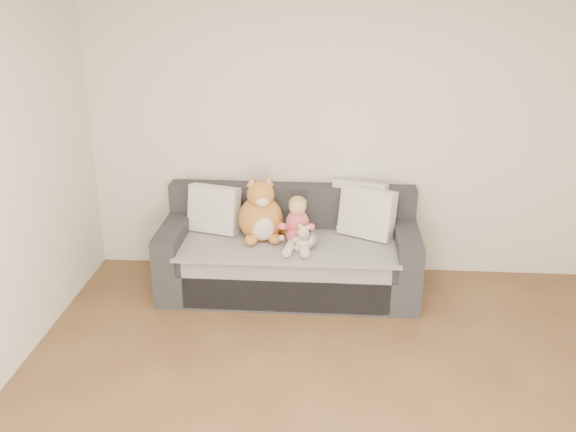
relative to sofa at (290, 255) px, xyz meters
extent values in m
plane|color=white|center=(0.41, 0.44, 0.99)|extent=(4.50, 0.00, 4.50)
cube|color=#242428|center=(0.00, -0.04, -0.16)|extent=(2.20, 0.90, 0.30)
cube|color=#242428|center=(0.00, -0.07, 0.07)|extent=(1.90, 0.80, 0.15)
cube|color=#242428|center=(0.00, 0.31, 0.34)|extent=(2.20, 0.20, 0.40)
cube|color=#242428|center=(-1.00, -0.04, 0.14)|extent=(0.20, 0.90, 0.30)
cube|color=#242428|center=(1.00, -0.04, 0.14)|extent=(0.20, 0.90, 0.30)
cube|color=#98989B|center=(0.00, -0.09, 0.15)|extent=(1.85, 0.88, 0.02)
cube|color=#98989B|center=(0.00, -0.48, -0.08)|extent=(1.70, 0.02, 0.41)
cube|color=silver|center=(-0.67, 0.11, 0.37)|extent=(0.49, 0.32, 0.43)
cube|color=silver|center=(0.60, 0.26, 0.38)|extent=(0.52, 0.35, 0.45)
cube|color=silver|center=(0.66, 0.10, 0.38)|extent=(0.52, 0.40, 0.45)
ellipsoid|color=#DF4F70|center=(0.07, -0.12, 0.24)|extent=(0.20, 0.16, 0.16)
ellipsoid|color=#DF4F70|center=(0.07, -0.11, 0.36)|extent=(0.19, 0.16, 0.21)
ellipsoid|color=#DBAA8C|center=(0.07, -0.12, 0.50)|extent=(0.14, 0.14, 0.14)
ellipsoid|color=tan|center=(0.07, -0.10, 0.52)|extent=(0.15, 0.15, 0.12)
cylinder|color=#DF4F70|center=(-0.02, -0.17, 0.34)|extent=(0.11, 0.20, 0.13)
cylinder|color=#DF4F70|center=(0.17, -0.17, 0.34)|extent=(0.11, 0.20, 0.13)
ellipsoid|color=#DBAA8C|center=(-0.05, -0.25, 0.27)|extent=(0.05, 0.05, 0.05)
ellipsoid|color=#DBAA8C|center=(0.20, -0.25, 0.27)|extent=(0.05, 0.05, 0.05)
cylinder|color=#E5B2C6|center=(0.02, -0.29, 0.20)|extent=(0.11, 0.26, 0.09)
cylinder|color=#E5B2C6|center=(0.13, -0.29, 0.20)|extent=(0.11, 0.26, 0.09)
ellipsoid|color=#DBAA8C|center=(0.01, -0.41, 0.19)|extent=(0.06, 0.08, 0.04)
ellipsoid|color=#DBAA8C|center=(0.15, -0.41, 0.19)|extent=(0.06, 0.08, 0.04)
ellipsoid|color=#AC6126|center=(-0.25, -0.01, 0.34)|extent=(0.38, 0.33, 0.40)
ellipsoid|color=beige|center=(-0.22, -0.14, 0.31)|extent=(0.20, 0.09, 0.22)
ellipsoid|color=#AC6126|center=(-0.24, -0.04, 0.57)|extent=(0.23, 0.23, 0.23)
ellipsoid|color=beige|center=(-0.22, -0.14, 0.54)|extent=(0.11, 0.07, 0.08)
cone|color=#AC6126|center=(-0.32, -0.02, 0.68)|extent=(0.11, 0.11, 0.08)
cone|color=pink|center=(-0.32, -0.03, 0.67)|extent=(0.07, 0.07, 0.05)
cone|color=#AC6126|center=(-0.18, 0.02, 0.68)|extent=(0.11, 0.11, 0.08)
cone|color=pink|center=(-0.18, 0.00, 0.67)|extent=(0.07, 0.07, 0.05)
ellipsoid|color=#AC6126|center=(-0.31, -0.18, 0.21)|extent=(0.11, 0.13, 0.09)
ellipsoid|color=#AC6126|center=(-0.12, -0.13, 0.21)|extent=(0.11, 0.13, 0.09)
cylinder|color=#AC6126|center=(-0.08, 0.08, 0.20)|extent=(0.23, 0.24, 0.09)
ellipsoid|color=beige|center=(0.14, -0.24, 0.23)|extent=(0.14, 0.12, 0.14)
ellipsoid|color=beige|center=(0.13, -0.25, 0.33)|extent=(0.10, 0.10, 0.10)
ellipsoid|color=beige|center=(0.10, -0.23, 0.37)|extent=(0.04, 0.04, 0.04)
ellipsoid|color=beige|center=(0.17, -0.25, 0.37)|extent=(0.04, 0.04, 0.04)
ellipsoid|color=beige|center=(0.12, -0.29, 0.32)|extent=(0.04, 0.04, 0.04)
ellipsoid|color=beige|center=(0.07, -0.24, 0.25)|extent=(0.05, 0.05, 0.05)
ellipsoid|color=beige|center=(0.19, -0.28, 0.25)|extent=(0.05, 0.05, 0.05)
ellipsoid|color=beige|center=(0.08, -0.27, 0.19)|extent=(0.06, 0.06, 0.06)
ellipsoid|color=beige|center=(0.16, -0.30, 0.19)|extent=(0.06, 0.06, 0.06)
ellipsoid|color=white|center=(0.17, -0.17, 0.23)|extent=(0.16, 0.20, 0.14)
ellipsoid|color=white|center=(0.14, -0.26, 0.29)|extent=(0.09, 0.09, 0.09)
ellipsoid|color=black|center=(0.12, -0.23, 0.34)|extent=(0.03, 0.03, 0.03)
ellipsoid|color=black|center=(0.17, -0.26, 0.34)|extent=(0.03, 0.03, 0.03)
cylinder|color=#6B338D|center=(0.16, -0.19, 0.21)|extent=(0.09, 0.09, 0.09)
cone|color=green|center=(0.16, -0.19, 0.28)|extent=(0.09, 0.09, 0.04)
cylinder|color=green|center=(0.11, -0.21, 0.22)|extent=(0.02, 0.02, 0.07)
cylinder|color=green|center=(0.20, -0.17, 0.22)|extent=(0.02, 0.02, 0.07)
camera|label=1|loc=(0.36, -5.10, 2.35)|focal=40.00mm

